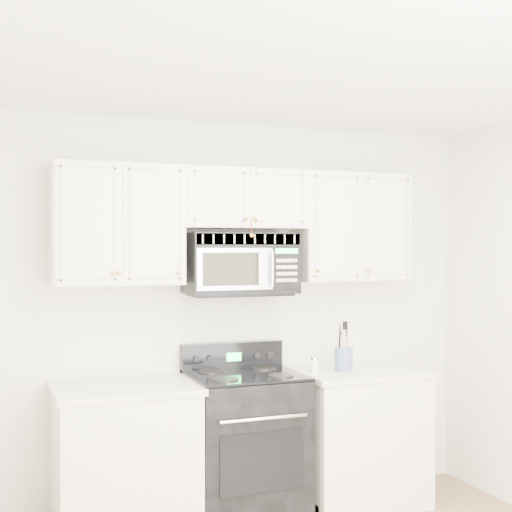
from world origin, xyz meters
name	(u,v)px	position (x,y,z in m)	size (l,w,h in m)	color
room	(357,347)	(0.00, 0.00, 1.30)	(3.51, 3.51, 2.61)	brown
base_cabinet_left	(125,466)	(-0.80, 1.44, 0.43)	(0.86, 0.65, 0.92)	beige
base_cabinet_right	(357,440)	(0.80, 1.44, 0.43)	(0.86, 0.65, 0.92)	beige
range	(245,443)	(-0.02, 1.45, 0.48)	(0.71, 0.65, 1.11)	black
upper_cabinets	(241,220)	(0.00, 1.58, 1.93)	(2.44, 0.37, 0.75)	beige
microwave	(240,263)	(-0.01, 1.56, 1.65)	(0.72, 0.41, 0.40)	black
utensil_crock	(344,358)	(0.68, 1.41, 1.00)	(0.12, 0.12, 0.33)	#4B526C
shaker_salt	(314,365)	(0.45, 1.40, 0.97)	(0.04, 0.04, 0.10)	white
shaker_pepper	(316,365)	(0.47, 1.42, 0.96)	(0.04, 0.04, 0.09)	white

